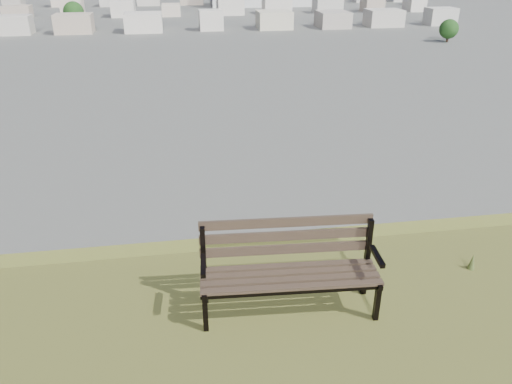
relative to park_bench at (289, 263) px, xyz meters
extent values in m
cube|color=#3C2D23|center=(-0.02, -0.26, -0.08)|extent=(1.64, 0.18, 0.03)
cube|color=#3C2D23|center=(-0.01, -0.15, -0.08)|extent=(1.64, 0.18, 0.03)
cube|color=#3C2D23|center=(0.00, -0.04, -0.08)|extent=(1.64, 0.18, 0.03)
cube|color=#3C2D23|center=(0.00, 0.07, -0.08)|extent=(1.64, 0.18, 0.03)
cube|color=#3C2D23|center=(0.01, 0.14, 0.06)|extent=(1.64, 0.14, 0.09)
cube|color=#3C2D23|center=(0.01, 0.17, 0.20)|extent=(1.64, 0.14, 0.09)
cube|color=#3C2D23|center=(0.01, 0.19, 0.33)|extent=(1.64, 0.14, 0.09)
cube|color=black|center=(-0.80, -0.23, -0.28)|extent=(0.05, 0.06, 0.40)
cube|color=black|center=(-0.78, 0.16, -0.06)|extent=(0.05, 0.06, 0.84)
cube|color=black|center=(-0.79, -0.04, -0.11)|extent=(0.07, 0.46, 0.05)
cube|color=black|center=(-0.79, -0.09, 0.12)|extent=(0.07, 0.33, 0.04)
cube|color=black|center=(0.77, -0.33, -0.28)|extent=(0.05, 0.06, 0.40)
cube|color=black|center=(0.79, 0.07, -0.06)|extent=(0.05, 0.06, 0.84)
cube|color=black|center=(0.78, -0.14, -0.11)|extent=(0.07, 0.46, 0.05)
cube|color=black|center=(0.77, -0.19, 0.12)|extent=(0.07, 0.33, 0.04)
cube|color=black|center=(-0.02, -0.27, -0.12)|extent=(1.64, 0.14, 0.04)
cube|color=black|center=(0.00, 0.08, -0.12)|extent=(1.64, 0.14, 0.04)
cone|color=brown|center=(2.08, 0.28, -0.39)|extent=(0.08, 0.08, 0.18)
cube|color=beige|center=(-60.32, 197.08, -21.98)|extent=(11.00, 11.00, 7.00)
cube|color=#AEA295|center=(-36.32, 197.08, -21.98)|extent=(11.00, 11.00, 7.00)
cube|color=beige|center=(-12.32, 197.08, -21.98)|extent=(11.00, 11.00, 7.00)
cube|color=#BCBCC1|center=(11.68, 197.08, -21.98)|extent=(11.00, 11.00, 7.00)
cube|color=beige|center=(35.68, 197.08, -21.98)|extent=(11.00, 11.00, 7.00)
cube|color=tan|center=(59.68, 197.08, -21.98)|extent=(11.00, 11.00, 7.00)
cube|color=beige|center=(83.68, 197.08, -21.98)|extent=(11.00, 11.00, 7.00)
cube|color=beige|center=(107.68, 197.08, -21.98)|extent=(11.00, 11.00, 7.00)
cube|color=beige|center=(-72.32, 247.08, -21.98)|extent=(11.00, 11.00, 7.00)
cube|color=#BCBCC1|center=(-48.32, 247.08, -21.98)|extent=(11.00, 11.00, 7.00)
cube|color=beige|center=(-24.32, 247.08, -21.98)|extent=(11.00, 11.00, 7.00)
cube|color=tan|center=(-0.32, 247.08, -21.98)|extent=(11.00, 11.00, 7.00)
cube|color=beige|center=(23.68, 247.08, -21.98)|extent=(11.00, 11.00, 7.00)
cube|color=beige|center=(47.68, 247.08, -21.98)|extent=(11.00, 11.00, 7.00)
cube|color=beige|center=(71.68, 247.08, -21.98)|extent=(11.00, 11.00, 7.00)
cube|color=#AEA295|center=(95.68, 247.08, -21.98)|extent=(11.00, 11.00, 7.00)
cube|color=beige|center=(119.68, 247.08, -21.98)|extent=(11.00, 11.00, 7.00)
cube|color=tan|center=(-84.32, 297.08, -21.98)|extent=(11.00, 11.00, 7.00)
cube|color=beige|center=(-60.32, 297.08, -21.98)|extent=(11.00, 11.00, 7.00)
cylinder|color=#38271C|center=(89.68, 157.08, -24.43)|extent=(0.80, 0.80, 2.10)
sphere|color=black|center=(89.68, 157.08, -21.28)|extent=(6.30, 6.30, 6.30)
cylinder|color=#38271C|center=(-40.32, 217.08, -24.13)|extent=(0.80, 0.80, 2.70)
sphere|color=black|center=(-40.32, 217.08, -20.08)|extent=(8.10, 8.10, 8.10)
cylinder|color=#38271C|center=(129.68, 277.08, -24.51)|extent=(0.80, 0.80, 1.95)
cylinder|color=#38271C|center=(39.68, 297.08, -24.43)|extent=(0.80, 0.80, 2.10)
camera|label=1|loc=(-0.90, -3.77, 2.62)|focal=35.00mm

